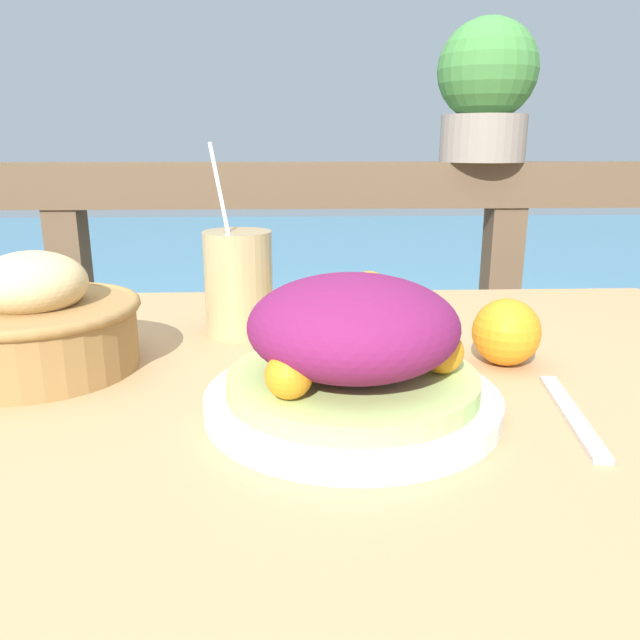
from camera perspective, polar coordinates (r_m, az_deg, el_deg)
patio_table at (r=0.71m, az=-3.14°, el=-12.96°), size 1.20×0.80×0.77m
railing_fence at (r=1.33m, az=-2.83°, el=2.57°), size 2.80×0.08×0.97m
sea_backdrop at (r=3.89m, az=-2.50°, el=3.52°), size 12.00×4.00×0.35m
salad_plate at (r=0.57m, az=2.97°, el=-3.19°), size 0.27×0.27×0.13m
drink_glass at (r=0.81m, az=-7.45°, el=3.36°), size 0.09×0.09×0.24m
bread_basket at (r=0.74m, az=-24.46°, el=-0.29°), size 0.22×0.22×0.13m
potted_plant at (r=1.36m, az=14.96°, el=19.79°), size 0.20×0.20×0.27m
fork at (r=0.62m, az=22.00°, el=-7.96°), size 0.04×0.18×0.00m
orange_near_basket at (r=0.73m, az=16.66°, el=-1.07°), size 0.08×0.08×0.08m
orange_near_glass at (r=0.89m, az=4.48°, el=2.34°), size 0.07×0.07×0.07m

